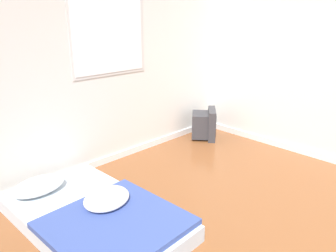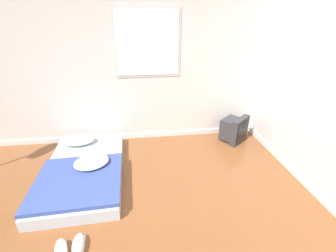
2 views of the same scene
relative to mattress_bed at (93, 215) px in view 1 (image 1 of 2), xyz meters
name	(u,v)px [view 1 (image 1 of 2)]	position (x,y,z in m)	size (l,w,h in m)	color
wall_back	(69,67)	(0.47, 1.07, 1.18)	(7.40, 0.08, 2.60)	silver
mattress_bed	(93,215)	(0.00, 0.00, 0.00)	(1.10, 1.81, 0.30)	silver
crt_tv	(205,124)	(2.48, 0.72, 0.11)	(0.55, 0.54, 0.46)	#333338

